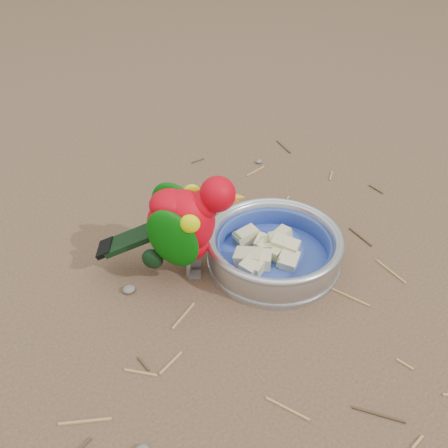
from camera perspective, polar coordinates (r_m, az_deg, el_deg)
ground at (r=0.81m, az=1.75°, el=-8.64°), size 60.00×60.00×0.00m
food_bowl at (r=0.87m, az=5.64°, el=-4.05°), size 0.23×0.23×0.02m
bowl_wall at (r=0.85m, az=5.76°, el=-2.52°), size 0.23×0.23×0.04m
fruit_wedges at (r=0.86m, az=5.73°, el=-2.88°), size 0.14×0.14×0.03m
lory_parrot at (r=0.80m, az=-4.57°, el=-0.66°), size 0.24×0.20×0.18m
ground_debris at (r=0.86m, az=1.92°, el=-5.03°), size 0.90×0.80×0.01m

